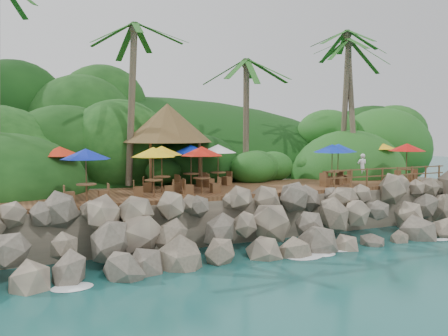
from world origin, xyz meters
name	(u,v)px	position (x,y,z in m)	size (l,w,h in m)	color
ground	(284,260)	(0.00, 0.00, 0.00)	(140.00, 140.00, 0.00)	#19514F
land_base	(167,190)	(0.00, 16.00, 1.05)	(32.00, 25.20, 2.10)	gray
jungle_hill	(141,192)	(0.00, 23.50, 0.00)	(44.80, 28.00, 15.40)	#143811
seawall	(261,224)	(0.00, 2.00, 1.15)	(29.00, 4.00, 2.30)	gray
terrace	(224,191)	(0.00, 6.00, 2.20)	(26.00, 5.00, 0.20)	brown
jungle_foliage	(171,206)	(0.00, 15.00, 0.00)	(44.00, 16.00, 12.00)	#143811
foam_line	(280,258)	(0.00, 0.30, 0.03)	(25.20, 0.80, 0.06)	white
palms	(190,21)	(-0.85, 8.78, 11.44)	(30.00, 6.42, 12.08)	brown
palapa	(167,123)	(-2.03, 9.31, 5.79)	(5.11, 5.11, 4.60)	brown
dining_clusters	(241,152)	(0.94, 5.84, 4.21)	(21.95, 5.33, 2.30)	brown
railing	(390,174)	(9.20, 3.65, 2.91)	(8.30, 0.10, 1.00)	brown
waiter	(362,167)	(9.50, 6.29, 3.12)	(0.60, 0.39, 1.64)	white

